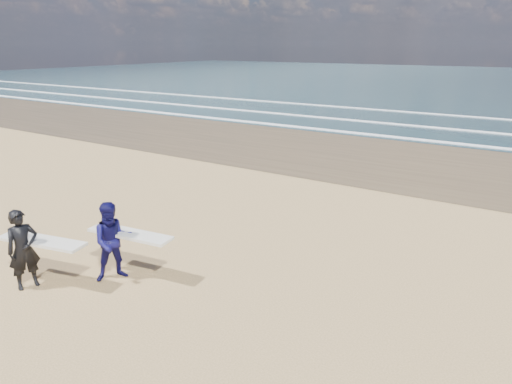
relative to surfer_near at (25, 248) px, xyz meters
The scene contains 2 objects.
surfer_near is the anchor object (origin of this frame).
surfer_far 1.96m from the surfer_near, 44.16° to the left, with size 2.25×1.35×1.94m.
Camera 1 is at (8.34, -4.64, 5.43)m, focal length 32.00 mm.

